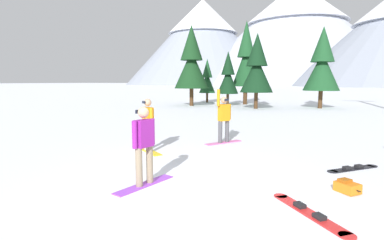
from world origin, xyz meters
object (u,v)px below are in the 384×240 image
Objects in this scene: snowboarder_midground at (148,124)px; pine_tree_young at (207,79)px; pine_tree_twin at (322,64)px; snowboarder_background at (224,118)px; backpack_orange at (347,187)px; pine_tree_tall at (257,68)px; pine_tree_short at (191,62)px; loose_snowboard_near_right at (309,213)px; pine_tree_slender at (246,59)px; snowboarder_foreground at (144,144)px; pine_tree_broad at (228,76)px; loose_snowboard_far_spare at (353,168)px.

snowboarder_midground is 0.36× the size of pine_tree_young.
pine_tree_twin is at bearing -13.17° from pine_tree_young.
backpack_orange is (4.00, -3.68, -0.82)m from snowboarder_background.
pine_tree_tall is (-6.37, 18.43, 3.29)m from backpack_orange.
snowboarder_background is at bearing 52.96° from snowboarder_midground.
pine_tree_short is 1.57× the size of pine_tree_young.
pine_tree_slender is at bearing 108.03° from loose_snowboard_near_right.
backpack_orange is 24.78m from pine_tree_slender.
pine_tree_twin is at bearing 92.21° from loose_snowboard_near_right.
loose_snowboard_near_right is 25.92m from pine_tree_slender.
snowboarder_foreground is 0.37× the size of pine_tree_young.
loose_snowboard_near_right is at bearing -73.86° from pine_tree_tall.
loose_snowboard_near_right is at bearing -71.97° from pine_tree_slender.
loose_snowboard_near_right is at bearing -63.76° from pine_tree_young.
snowboarder_midground is 19.77m from pine_tree_broad.
pine_tree_short is (-12.80, 16.96, 4.04)m from loose_snowboard_far_spare.
backpack_orange is at bearing 66.44° from loose_snowboard_near_right.
backpack_orange is at bearing -69.54° from pine_tree_slender.
loose_snowboard_far_spare is at bearing 38.64° from snowboarder_foreground.
pine_tree_tall is at bearing -63.98° from pine_tree_slender.
loose_snowboard_near_right is at bearing -59.47° from pine_tree_short.
snowboarder_foreground is 0.23× the size of pine_tree_short.
pine_tree_tall is 5.57m from pine_tree_twin.
loose_snowboard_far_spare is 0.90× the size of loose_snowboard_near_right.
loose_snowboard_near_right is at bearing -87.79° from pine_tree_twin.
pine_tree_slender is (-7.90, 24.28, 4.44)m from loose_snowboard_near_right.
pine_tree_broad is (-5.60, 22.08, 1.87)m from snowboarder_foreground.
pine_tree_young is at bearing 168.16° from pine_tree_slender.
snowboarder_midground is 2.93m from snowboarder_background.
snowboarder_background is 3.65× the size of backpack_orange.
snowboarder_midground is at bearing 151.68° from loose_snowboard_near_right.
backpack_orange is at bearing 19.69° from snowboarder_foreground.
snowboarder_foreground is 0.28× the size of pine_tree_tall.
loose_snowboard_far_spare is (5.96, 0.58, -0.89)m from snowboarder_midground.
pine_tree_twin is 0.84× the size of pine_tree_slender.
backpack_orange is 27.26m from pine_tree_young.
pine_tree_short reaches higher than loose_snowboard_far_spare.
pine_tree_tall is at bearing 109.06° from backpack_orange.
pine_tree_short is 5.70m from pine_tree_slender.
loose_snowboard_near_right is 0.22× the size of pine_tree_twin.
pine_tree_slender reaches higher than loose_snowboard_near_right.
pine_tree_short is (-6.84, 17.54, 3.15)m from snowboarder_midground.
pine_tree_young is at bearing 166.83° from pine_tree_twin.
pine_tree_short is at bearing 111.30° from snowboarder_midground.
snowboarder_background is 15.14m from pine_tree_tall.
pine_tree_twin is 7.29m from pine_tree_slender.
pine_tree_young is at bearing 118.75° from backpack_orange.
pine_tree_broad is (-8.13, -0.45, -0.96)m from pine_tree_twin.
snowboarder_midground is 1.12× the size of loose_snowboard_near_right.
loose_snowboard_near_right is 0.21× the size of pine_tree_short.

